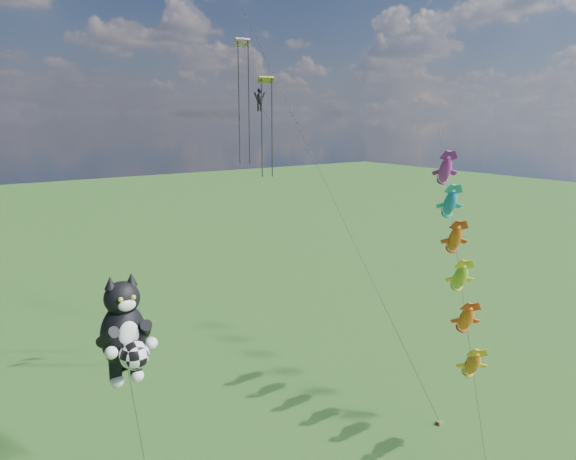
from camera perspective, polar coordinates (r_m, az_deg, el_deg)
cat_kite_rig at (r=26.49m, az=-16.23°, el=-9.82°), size 2.37×4.02×11.94m
fish_windsock_rig at (r=36.30m, az=16.84°, el=-2.77°), size 9.82×12.73×17.98m
parafoil_rig at (r=41.22m, az=-2.64°, el=12.84°), size 4.70×17.11×26.38m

